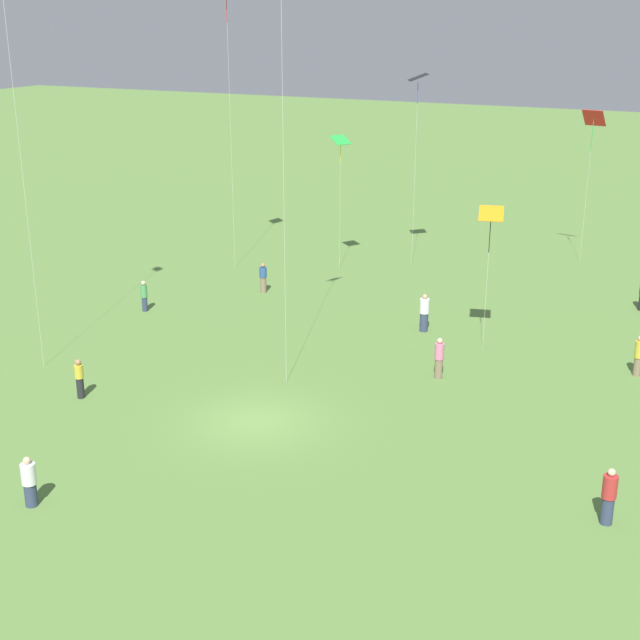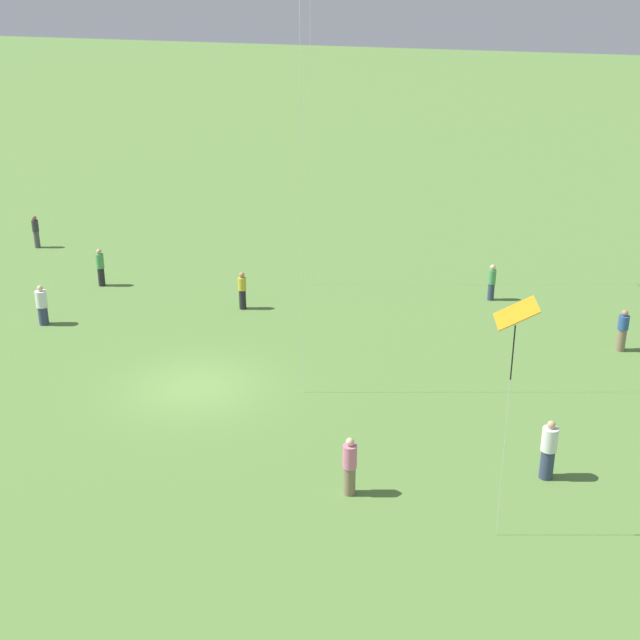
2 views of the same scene
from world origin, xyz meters
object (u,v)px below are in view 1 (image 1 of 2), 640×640
object	(u,v)px
person_8	(424,313)
kite_6	(340,143)
person_1	(29,482)
kite_1	(491,217)
person_0	(80,379)
person_6	(439,358)
person_2	(609,497)
person_5	(263,278)
person_11	(144,296)
person_10	(639,356)
kite_3	(594,121)
kite_9	(418,83)

from	to	relation	value
person_8	kite_6	xyz separation A→B (m)	(-8.42, -8.34, 6.58)
person_1	kite_1	world-z (taller)	kite_1
person_0	person_6	distance (m)	14.85
kite_1	kite_6	world-z (taller)	kite_6
kite_6	person_2	bearing A→B (deg)	-63.98
person_5	person_11	size ratio (longest dim) A/B	1.02
person_8	person_10	world-z (taller)	person_8
person_1	kite_6	world-z (taller)	kite_6
person_1	kite_3	distance (m)	39.18
person_0	person_8	distance (m)	16.71
person_0	kite_3	distance (m)	33.96
kite_9	person_2	bearing A→B (deg)	47.09
person_10	kite_9	distance (m)	21.59
person_11	person_5	bearing A→B (deg)	171.93
person_0	person_8	size ratio (longest dim) A/B	0.88
person_2	kite_6	bearing A→B (deg)	71.22
person_6	kite_1	size ratio (longest dim) A/B	0.27
kite_6	person_10	bearing A→B (deg)	-42.39
person_8	person_11	world-z (taller)	person_8
kite_3	kite_6	world-z (taller)	kite_3
person_11	kite_6	size ratio (longest dim) A/B	0.21
person_1	kite_1	size ratio (longest dim) A/B	0.26
person_6	kite_1	world-z (taller)	kite_1
person_1	person_8	bearing A→B (deg)	120.19
kite_6	person_0	bearing A→B (deg)	-108.44
kite_1	person_8	bearing A→B (deg)	-166.66
person_5	kite_9	bearing A→B (deg)	-71.73
person_11	kite_9	bearing A→B (deg)	174.37
person_5	kite_1	size ratio (longest dim) A/B	0.25
person_5	kite_3	world-z (taller)	kite_3
kite_3	kite_9	world-z (taller)	kite_9
person_8	kite_9	xyz separation A→B (m)	(-10.92, -4.61, 9.95)
person_1	kite_3	world-z (taller)	kite_3
person_6	person_8	xyz separation A→B (m)	(-5.30, -2.52, 0.03)
person_1	person_11	distance (m)	19.24
person_8	kite_6	bearing A→B (deg)	-164.15
person_6	kite_3	bearing A→B (deg)	41.05
kite_9	person_10	bearing A→B (deg)	65.54
person_8	kite_1	size ratio (longest dim) A/B	0.29
person_2	person_8	size ratio (longest dim) A/B	0.99
person_11	person_8	bearing A→B (deg)	131.40
person_10	kite_3	world-z (taller)	kite_3
person_2	person_11	size ratio (longest dim) A/B	1.14
person_1	person_6	bearing A→B (deg)	107.50
person_2	person_11	world-z (taller)	person_2
person_6	person_0	bearing A→B (deg)	169.97
person_5	person_0	bearing A→B (deg)	141.19
person_6	kite_6	distance (m)	18.70
person_2	person_6	xyz separation A→B (m)	(-8.64, -8.25, -0.02)
person_1	person_11	bearing A→B (deg)	161.38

